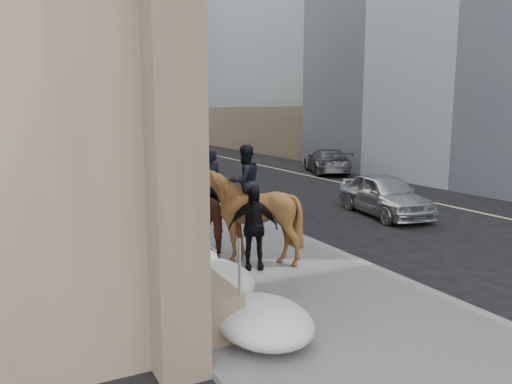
# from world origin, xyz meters

# --- Properties ---
(ground) EXTENTS (140.00, 140.00, 0.00)m
(ground) POSITION_xyz_m (0.00, 0.00, 0.00)
(ground) COLOR black
(ground) RESTS_ON ground
(sidewalk) EXTENTS (5.00, 80.00, 0.12)m
(sidewalk) POSITION_xyz_m (0.00, 10.00, 0.06)
(sidewalk) COLOR #59595C
(sidewalk) RESTS_ON ground
(curb) EXTENTS (0.24, 80.00, 0.12)m
(curb) POSITION_xyz_m (2.62, 10.00, 0.06)
(curb) COLOR slate
(curb) RESTS_ON ground
(lane_line) EXTENTS (0.15, 70.00, 0.01)m
(lane_line) POSITION_xyz_m (10.50, 10.00, 0.01)
(lane_line) COLOR #BFB78C
(lane_line) RESTS_ON ground
(far_podium) EXTENTS (2.00, 80.00, 4.00)m
(far_podium) POSITION_xyz_m (15.50, 10.00, 2.00)
(far_podium) COLOR brown
(far_podium) RESTS_ON ground
(bg_building_mid) EXTENTS (30.00, 12.00, 28.00)m
(bg_building_mid) POSITION_xyz_m (4.00, 60.00, 14.00)
(bg_building_mid) COLOR slate
(bg_building_mid) RESTS_ON ground
(streetlight_mid) EXTENTS (1.71, 0.24, 8.00)m
(streetlight_mid) POSITION_xyz_m (2.74, 14.00, 4.58)
(streetlight_mid) COLOR #2D2D30
(streetlight_mid) RESTS_ON ground
(streetlight_far) EXTENTS (1.71, 0.24, 8.00)m
(streetlight_far) POSITION_xyz_m (2.74, 34.00, 4.58)
(streetlight_far) COLOR #2D2D30
(streetlight_far) RESTS_ON ground
(traffic_signal) EXTENTS (4.10, 0.22, 6.00)m
(traffic_signal) POSITION_xyz_m (2.07, 22.00, 4.00)
(traffic_signal) COLOR #2D2D30
(traffic_signal) RESTS_ON ground
(snow_bank) EXTENTS (1.70, 18.10, 0.76)m
(snow_bank) POSITION_xyz_m (-1.42, 8.11, 0.47)
(snow_bank) COLOR silver
(snow_bank) RESTS_ON sidewalk
(mounted_horse_left) EXTENTS (1.00, 2.16, 2.58)m
(mounted_horse_left) POSITION_xyz_m (-0.15, 3.33, 1.11)
(mounted_horse_left) COLOR #462315
(mounted_horse_left) RESTS_ON sidewalk
(mounted_horse_right) EXTENTS (2.21, 2.39, 2.80)m
(mounted_horse_right) POSITION_xyz_m (0.11, 1.77, 1.34)
(mounted_horse_right) COLOR #513217
(mounted_horse_right) RESTS_ON sidewalk
(pedestrian) EXTENTS (1.22, 0.83, 1.92)m
(pedestrian) POSITION_xyz_m (0.04, 1.28, 1.08)
(pedestrian) COLOR black
(pedestrian) RESTS_ON sidewalk
(car_silver) EXTENTS (2.46, 4.61, 1.49)m
(car_silver) POSITION_xyz_m (7.06, 4.96, 0.75)
(car_silver) COLOR #BABDC3
(car_silver) RESTS_ON ground
(car_grey) EXTENTS (3.71, 5.43, 1.46)m
(car_grey) POSITION_xyz_m (12.11, 15.94, 0.73)
(car_grey) COLOR #58595F
(car_grey) RESTS_ON ground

